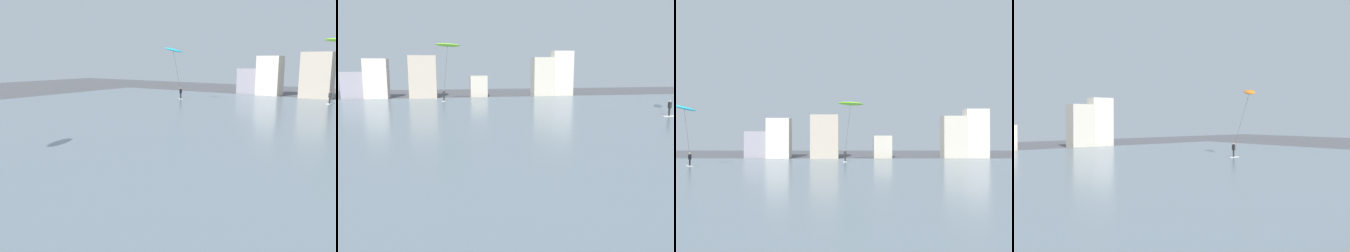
% 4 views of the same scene
% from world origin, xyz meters
% --- Properties ---
extents(water_bay, '(84.00, 52.00, 0.10)m').
position_xyz_m(water_bay, '(0.00, 30.56, 0.05)').
color(water_bay, slate).
rests_on(water_bay, ground).
extents(kitesurfer_cyan, '(2.81, 4.19, 7.52)m').
position_xyz_m(kitesurfer_cyan, '(-20.75, 42.24, 6.30)').
color(kitesurfer_cyan, silver).
rests_on(kitesurfer_cyan, water_bay).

